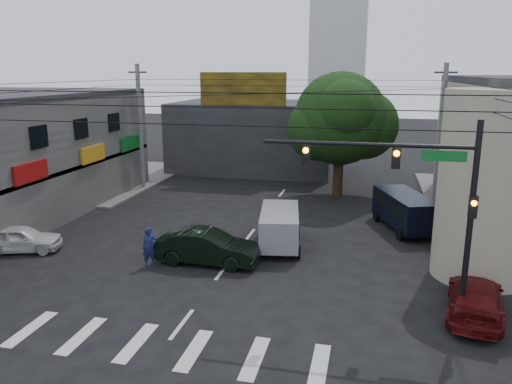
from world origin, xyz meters
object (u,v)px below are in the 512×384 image
(traffic_gantry, at_px, (420,190))
(traffic_officer, at_px, (149,247))
(white_compact, at_px, (20,239))
(dark_sedan, at_px, (207,247))
(street_tree, at_px, (340,119))
(navy_van, at_px, (405,212))
(silver_minivan, at_px, (280,229))
(utility_pole_far_right, at_px, (440,136))
(utility_pole_far_left, at_px, (140,128))
(maroon_sedan, at_px, (475,298))

(traffic_gantry, xyz_separation_m, traffic_officer, (-11.22, 2.77, -3.92))
(traffic_gantry, height_order, white_compact, traffic_gantry)
(dark_sedan, relative_size, traffic_officer, 2.63)
(street_tree, height_order, navy_van, street_tree)
(traffic_gantry, height_order, navy_van, traffic_gantry)
(traffic_gantry, bearing_deg, street_tree, 101.99)
(white_compact, xyz_separation_m, silver_minivan, (12.32, 3.53, 0.29))
(utility_pole_far_right, bearing_deg, navy_van, -111.01)
(utility_pole_far_left, distance_m, maroon_sedan, 26.38)
(utility_pole_far_left, relative_size, utility_pole_far_right, 1.00)
(traffic_gantry, relative_size, silver_minivan, 1.54)
(street_tree, bearing_deg, traffic_gantry, -78.01)
(traffic_gantry, xyz_separation_m, dark_sedan, (-8.76, 3.68, -4.04))
(silver_minivan, bearing_deg, traffic_officer, 116.87)
(white_compact, xyz_separation_m, traffic_officer, (7.03, -0.31, 0.25))
(navy_van, bearing_deg, utility_pole_far_left, 51.83)
(street_tree, distance_m, white_compact, 21.30)
(traffic_officer, bearing_deg, white_compact, 137.60)
(maroon_sedan, distance_m, silver_minivan, 9.95)
(white_compact, height_order, maroon_sedan, maroon_sedan)
(utility_pole_far_right, xyz_separation_m, maroon_sedan, (-0.36, -15.96, -3.93))
(dark_sedan, bearing_deg, silver_minivan, -43.24)
(white_compact, bearing_deg, street_tree, -62.38)
(dark_sedan, bearing_deg, street_tree, -18.21)
(utility_pole_far_left, relative_size, dark_sedan, 1.92)
(silver_minivan, relative_size, traffic_officer, 2.55)
(white_compact, bearing_deg, utility_pole_far_right, -74.72)
(street_tree, xyz_separation_m, silver_minivan, (-2.10, -11.38, -4.52))
(dark_sedan, xyz_separation_m, white_compact, (-9.48, -0.60, -0.13))
(navy_van, bearing_deg, dark_sedan, 108.32)
(maroon_sedan, xyz_separation_m, traffic_officer, (-13.53, 1.72, 0.24))
(street_tree, xyz_separation_m, traffic_officer, (-7.39, -15.23, -4.56))
(street_tree, xyz_separation_m, traffic_gantry, (3.82, -18.00, -0.64))
(utility_pole_far_right, bearing_deg, utility_pole_far_left, 180.00)
(traffic_gantry, xyz_separation_m, utility_pole_far_right, (2.68, 17.00, -0.23))
(maroon_sedan, bearing_deg, dark_sedan, -3.39)
(navy_van, bearing_deg, traffic_gantry, 157.57)
(traffic_gantry, relative_size, traffic_officer, 3.94)
(maroon_sedan, relative_size, traffic_officer, 2.68)
(navy_van, relative_size, traffic_officer, 2.96)
(street_tree, distance_m, traffic_gantry, 18.42)
(utility_pole_far_right, bearing_deg, street_tree, 171.25)
(street_tree, relative_size, silver_minivan, 1.86)
(traffic_gantry, bearing_deg, utility_pole_far_right, 81.06)
(white_compact, bearing_deg, silver_minivan, -92.36)
(utility_pole_far_right, distance_m, silver_minivan, 13.97)
(dark_sedan, relative_size, white_compact, 1.15)
(street_tree, height_order, dark_sedan, street_tree)
(navy_van, height_order, traffic_officer, navy_van)
(utility_pole_far_left, relative_size, traffic_officer, 5.04)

